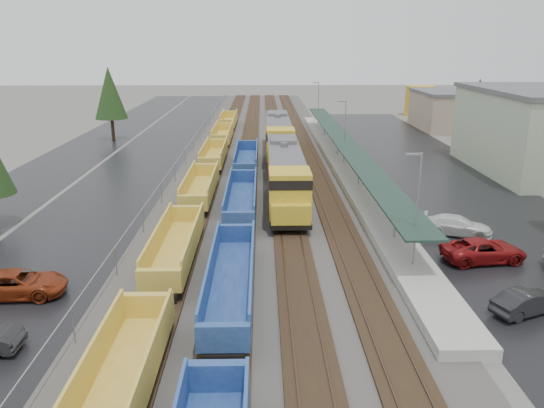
{
  "coord_description": "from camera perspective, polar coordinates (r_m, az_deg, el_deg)",
  "views": [
    {
      "loc": [
        -0.18,
        -11.31,
        14.35
      ],
      "look_at": [
        0.6,
        29.17,
        2.0
      ],
      "focal_mm": 35.0,
      "sensor_mm": 36.0,
      "label": 1
    }
  ],
  "objects": [
    {
      "name": "tree_west_far",
      "position": [
        84.76,
        -17.07,
        11.35
      ],
      "size": [
        4.84,
        4.84,
        11.0
      ],
      "color": "#332316",
      "rests_on": "ground"
    },
    {
      "name": "distant_hills",
      "position": [
        226.96,
        10.6,
        13.06
      ],
      "size": [
        301.0,
        140.0,
        25.2
      ],
      "color": "#495B47",
      "rests_on": "ground"
    },
    {
      "name": "chainlink_fence",
      "position": [
        71.52,
        -8.63,
        6.51
      ],
      "size": [
        0.08,
        160.04,
        2.02
      ],
      "color": "gray",
      "rests_on": "ground"
    },
    {
      "name": "west_parking_lot",
      "position": [
        74.24,
        -12.66,
        5.41
      ],
      "size": [
        10.0,
        160.0,
        0.02
      ],
      "primitive_type": "cube",
      "color": "black",
      "rests_on": "ground"
    },
    {
      "name": "locomotive_lead",
      "position": [
        49.41,
        1.45,
        3.2
      ],
      "size": [
        3.3,
        21.76,
        4.93
      ],
      "color": "black",
      "rests_on": "ground"
    },
    {
      "name": "parked_car_east_a",
      "position": [
        32.76,
        25.69,
        -9.5
      ],
      "size": [
        2.99,
        4.4,
        1.37
      ],
      "primitive_type": "imported",
      "rotation": [
        0.0,
        0.0,
        1.98
      ],
      "color": "black",
      "rests_on": "ground"
    },
    {
      "name": "trackbed",
      "position": [
        72.71,
        -0.95,
        5.71
      ],
      "size": [
        14.6,
        160.0,
        0.22
      ],
      "color": "black",
      "rests_on": "ground"
    },
    {
      "name": "parked_car_east_c",
      "position": [
        43.56,
        19.29,
        -2.21
      ],
      "size": [
        3.74,
        5.62,
        1.51
      ],
      "primitive_type": "imported",
      "rotation": [
        0.0,
        0.0,
        1.23
      ],
      "color": "silver",
      "rests_on": "ground"
    },
    {
      "name": "well_string_yellow",
      "position": [
        50.58,
        -7.68,
        1.67
      ],
      "size": [
        2.58,
        103.19,
        2.29
      ],
      "color": "gold",
      "rests_on": "ground"
    },
    {
      "name": "ballast_strip",
      "position": [
        72.74,
        -0.95,
        5.61
      ],
      "size": [
        20.0,
        160.0,
        0.08
      ],
      "primitive_type": "cube",
      "color": "#302D2B",
      "rests_on": "ground"
    },
    {
      "name": "locomotive_trail",
      "position": [
        69.97,
        0.7,
        7.29
      ],
      "size": [
        3.3,
        21.76,
        4.93
      ],
      "color": "black",
      "rests_on": "ground"
    },
    {
      "name": "tree_east",
      "position": [
        75.24,
        21.22,
        9.83
      ],
      "size": [
        4.4,
        4.4,
        10.0
      ],
      "color": "#332316",
      "rests_on": "ground"
    },
    {
      "name": "storage_tank",
      "position": [
        114.08,
        15.62,
        10.64
      ],
      "size": [
        5.99,
        5.99,
        5.99
      ],
      "primitive_type": "cylinder",
      "color": "gold",
      "rests_on": "ground"
    },
    {
      "name": "parked_car_west_c",
      "position": [
        34.83,
        -25.69,
        -7.76
      ],
      "size": [
        2.91,
        5.74,
        1.55
      ],
      "primitive_type": "imported",
      "rotation": [
        0.0,
        0.0,
        1.63
      ],
      "color": "maroon",
      "rests_on": "ground"
    },
    {
      "name": "east_commuter_lot",
      "position": [
        65.83,
        15.9,
        3.73
      ],
      "size": [
        16.0,
        100.0,
        0.02
      ],
      "primitive_type": "cube",
      "color": "black",
      "rests_on": "ground"
    },
    {
      "name": "well_string_blue",
      "position": [
        31.14,
        -4.4,
        -8.19
      ],
      "size": [
        2.55,
        81.07,
        2.26
      ],
      "color": "navy",
      "rests_on": "ground"
    },
    {
      "name": "parked_car_east_b",
      "position": [
        39.0,
        21.81,
        -4.66
      ],
      "size": [
        3.32,
        5.97,
        1.58
      ],
      "primitive_type": "imported",
      "rotation": [
        0.0,
        0.0,
        1.7
      ],
      "color": "maroon",
      "rests_on": "ground"
    },
    {
      "name": "west_road",
      "position": [
        76.86,
        -20.01,
        5.18
      ],
      "size": [
        9.0,
        160.0,
        0.02
      ],
      "primitive_type": "cube",
      "color": "black",
      "rests_on": "ground"
    },
    {
      "name": "station_platform",
      "position": [
        63.56,
        7.7,
        4.44
      ],
      "size": [
        3.0,
        80.0,
        8.0
      ],
      "color": "#9E9B93",
      "rests_on": "ground"
    }
  ]
}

